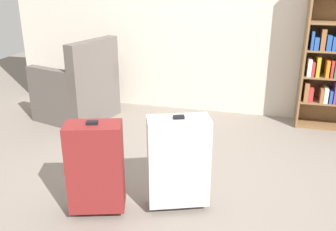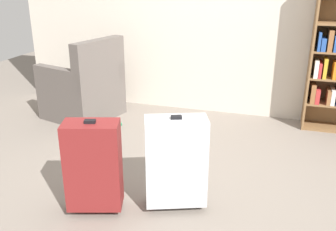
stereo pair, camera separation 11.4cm
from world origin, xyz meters
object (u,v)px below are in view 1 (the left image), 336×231
armchair (78,91)px  suitcase_silver (178,161)px  suitcase_dark_red (96,167)px  mug (111,125)px

armchair → suitcase_silver: size_ratio=1.31×
armchair → suitcase_dark_red: bearing=-59.5°
armchair → suitcase_silver: bearing=-44.1°
suitcase_dark_red → suitcase_silver: bearing=21.8°
mug → armchair: bearing=153.4°
armchair → suitcase_dark_red: size_ratio=1.33×
armchair → suitcase_silver: 2.06m
mug → suitcase_silver: bearing=-49.9°
suitcase_silver → suitcase_dark_red: bearing=-158.2°
armchair → suitcase_dark_red: armchair is taller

